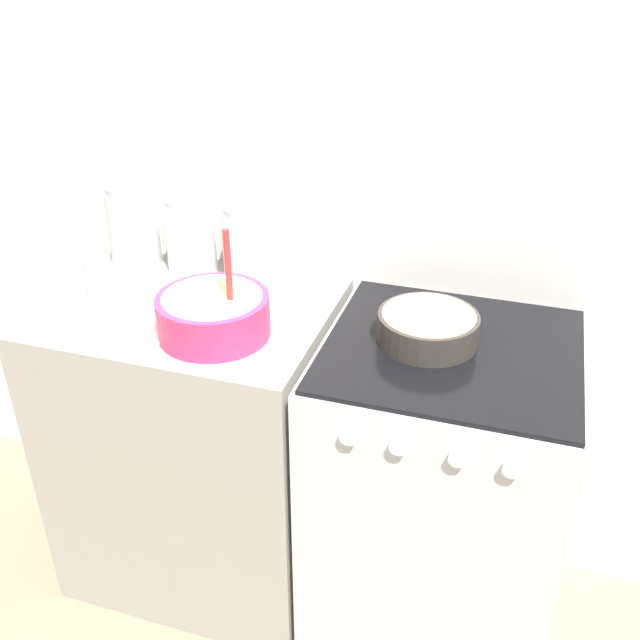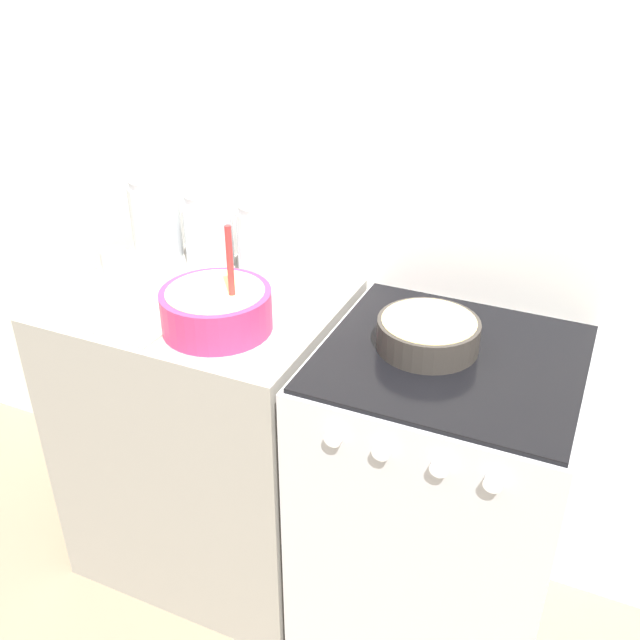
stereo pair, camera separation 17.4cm
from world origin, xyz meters
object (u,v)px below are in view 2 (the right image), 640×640
at_px(storage_jar_right, 265,246).
at_px(mixing_bowl, 216,307).
at_px(stove, 436,502).
at_px(storage_jar_left, 156,223).
at_px(baking_pan, 428,333).
at_px(storage_jar_middle, 209,235).
at_px(tin_can, 115,268).

bearing_deg(storage_jar_right, mixing_bowl, -84.35).
relative_size(stove, mixing_bowl, 3.27).
bearing_deg(storage_jar_left, storage_jar_right, 0.00).
height_order(baking_pan, storage_jar_middle, storage_jar_middle).
relative_size(baking_pan, storage_jar_left, 1.02).
height_order(mixing_bowl, storage_jar_left, mixing_bowl).
bearing_deg(storage_jar_middle, tin_can, -125.66).
bearing_deg(storage_jar_middle, storage_jar_right, 0.00).
bearing_deg(mixing_bowl, storage_jar_left, 141.63).
bearing_deg(storage_jar_middle, mixing_bowl, -55.75).
xyz_separation_m(baking_pan, storage_jar_left, (-0.92, 0.19, 0.06)).
height_order(storage_jar_middle, storage_jar_right, storage_jar_middle).
height_order(storage_jar_left, storage_jar_middle, storage_jar_left).
bearing_deg(stove, storage_jar_middle, 165.67).
bearing_deg(mixing_bowl, storage_jar_middle, 124.25).
xyz_separation_m(storage_jar_left, storage_jar_middle, (0.19, 0.00, -0.01)).
height_order(baking_pan, tin_can, tin_can).
bearing_deg(tin_can, storage_jar_right, 33.33).
distance_m(storage_jar_right, tin_can, 0.42).
bearing_deg(baking_pan, storage_jar_middle, 165.20).
distance_m(storage_jar_left, storage_jar_right, 0.37).
xyz_separation_m(mixing_bowl, baking_pan, (0.51, 0.13, -0.02)).
bearing_deg(stove, tin_can, -178.28).
distance_m(mixing_bowl, storage_jar_left, 0.52).
bearing_deg(storage_jar_right, stove, -18.46).
distance_m(stove, storage_jar_right, 0.85).
bearing_deg(mixing_bowl, tin_can, 167.08).
relative_size(baking_pan, tin_can, 2.20).
bearing_deg(storage_jar_left, baking_pan, -11.89).
relative_size(mixing_bowl, storage_jar_middle, 1.28).
xyz_separation_m(baking_pan, storage_jar_middle, (-0.73, 0.19, 0.06)).
relative_size(storage_jar_left, storage_jar_right, 1.10).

